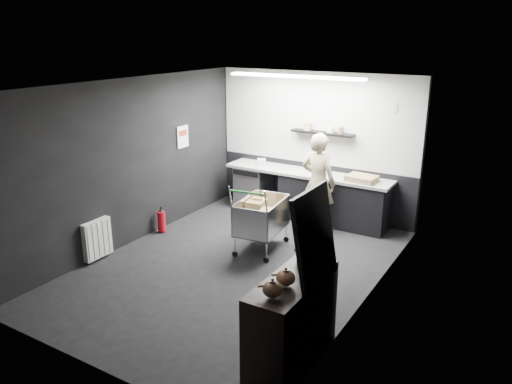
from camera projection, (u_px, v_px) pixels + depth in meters
The scene contains 22 objects.
floor at pixel (236, 266), 7.52m from camera, with size 5.50×5.50×0.00m, color black.
ceiling at pixel (233, 84), 6.69m from camera, with size 5.50×5.50×0.00m, color silver.
wall_back at pixel (315, 145), 9.35m from camera, with size 5.50×5.50×0.00m, color black.
wall_front at pixel (80, 250), 4.86m from camera, with size 5.50×5.50×0.00m, color black.
wall_left at pixel (131, 163), 8.08m from camera, with size 5.50×5.50×0.00m, color black.
wall_right at pixel (370, 205), 6.13m from camera, with size 5.50×5.50×0.00m, color black.
kitchen_wall_panel at pixel (316, 118), 9.18m from camera, with size 3.95×0.02×1.70m, color silver.
dado_panel at pixel (313, 188), 9.59m from camera, with size 3.95×0.02×1.00m, color black.
floating_shelf at pixel (323, 133), 9.06m from camera, with size 1.20×0.22×0.04m, color black.
wall_clock at pixel (392, 108), 8.39m from camera, with size 0.20×0.20×0.03m, color silver.
poster at pixel (183, 137), 9.07m from camera, with size 0.02×0.30×0.40m, color white.
poster_red_band at pixel (183, 133), 9.05m from camera, with size 0.01×0.22×0.10m, color #B42E16.
radiator at pixel (97, 239), 7.63m from camera, with size 0.10×0.50×0.60m, color silver.
ceiling_strip at pixel (295, 76), 8.21m from camera, with size 2.40×0.20×0.04m, color white.
prep_counter at pixel (312, 196), 9.29m from camera, with size 3.20×0.61×0.90m.
person at pixel (318, 183), 8.64m from camera, with size 0.64×0.42×1.76m, color beige.
shopping_cart at pixel (261, 218), 7.96m from camera, with size 0.73×1.09×1.14m.
sideboard at pixel (295, 309), 5.22m from camera, with size 0.55×1.29×1.93m.
fire_extinguisher at pixel (162, 220), 8.73m from camera, with size 0.14×0.14×0.45m.
cardboard_box at pixel (362, 178), 8.63m from camera, with size 0.50×0.38×0.10m, color #A18B56.
pink_tub at pixel (317, 168), 9.08m from camera, with size 0.22×0.22×0.22m, color beige.
white_container at pixel (261, 162), 9.62m from camera, with size 0.16×0.12×0.14m, color silver.
Camera 1 is at (3.77, -5.68, 3.38)m, focal length 35.00 mm.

